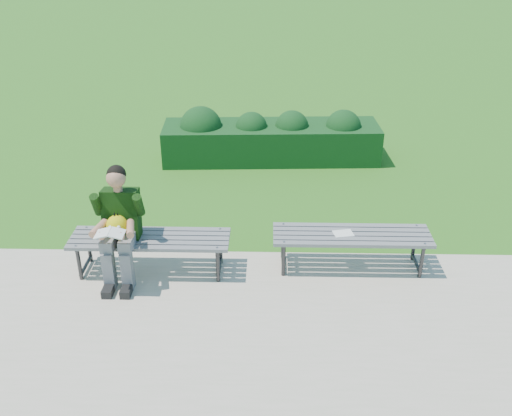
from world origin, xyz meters
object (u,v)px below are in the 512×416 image
(seated_boy, at_px, (119,222))
(paper_sheet, at_px, (343,233))
(bench_left, at_px, (150,241))
(hedge, at_px, (268,138))
(bench_right, at_px, (352,238))

(seated_boy, height_order, paper_sheet, seated_boy)
(bench_left, relative_size, paper_sheet, 7.26)
(hedge, distance_m, bench_left, 3.72)
(bench_left, xyz_separation_m, bench_right, (2.30, 0.14, 0.00))
(bench_left, relative_size, bench_right, 1.00)
(bench_left, relative_size, seated_boy, 1.37)
(hedge, bearing_deg, bench_right, -73.71)
(paper_sheet, bearing_deg, hedge, 104.70)
(hedge, xyz_separation_m, bench_left, (-1.32, -3.48, 0.03))
(seated_boy, bearing_deg, bench_right, 5.08)
(bench_left, height_order, paper_sheet, bench_left)
(seated_boy, xyz_separation_m, paper_sheet, (2.50, 0.23, -0.24))
(bench_left, bearing_deg, hedge, 69.24)
(bench_left, distance_m, paper_sheet, 2.20)
(hedge, relative_size, paper_sheet, 14.58)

